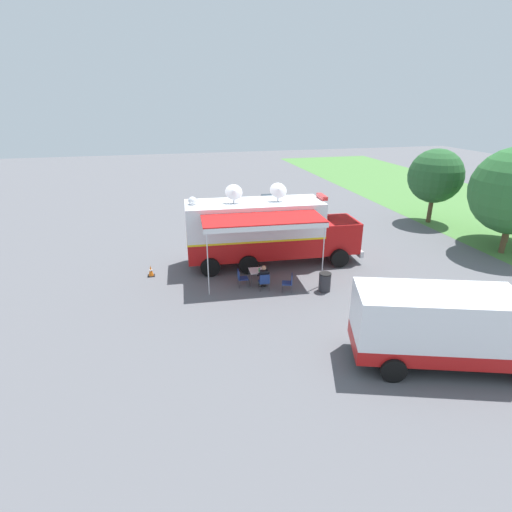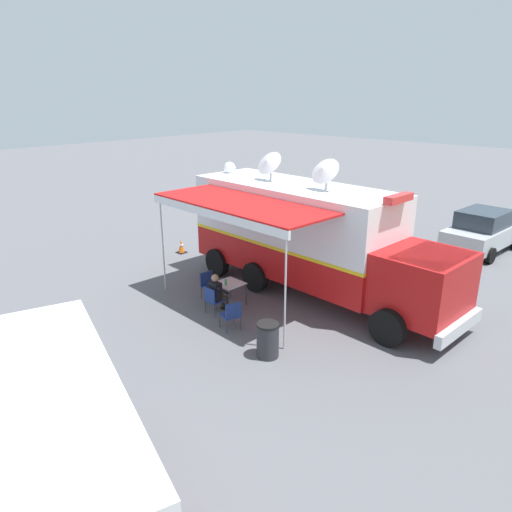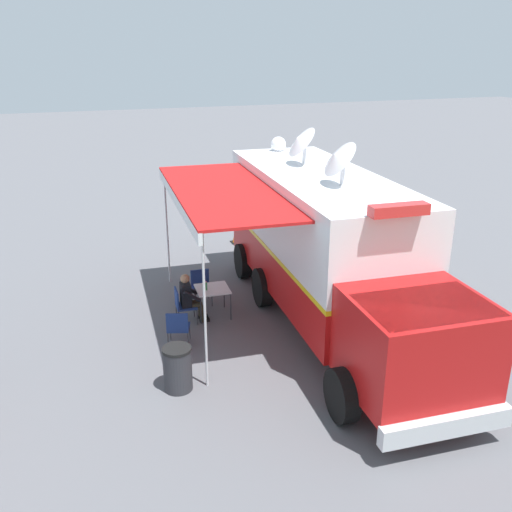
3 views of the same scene
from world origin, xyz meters
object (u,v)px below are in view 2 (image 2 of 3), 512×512
object	(u,v)px
command_truck	(310,236)
water_bottle	(226,282)
folding_chair_spare_by_truck	(232,313)
trash_bin	(268,340)
support_truck	(51,498)
seated_responder	(218,292)
traffic_cone	(181,246)
folding_chair_beside_table	(209,283)
car_behind_truck	(483,231)
folding_table	(229,285)
folding_chair_at_table	(213,298)

from	to	relation	value
command_truck	water_bottle	distance (m)	3.12
water_bottle	folding_chair_spare_by_truck	xyz separation A→B (m)	(0.96, 1.22, -0.32)
trash_bin	support_truck	distance (m)	6.54
seated_responder	traffic_cone	distance (m)	5.97
seated_responder	trash_bin	distance (m)	2.91
folding_chair_beside_table	traffic_cone	xyz separation A→B (m)	(-2.30, -4.26, -0.23)
traffic_cone	car_behind_truck	xyz separation A→B (m)	(-8.61, 9.03, 0.60)
command_truck	trash_bin	world-z (taller)	command_truck
trash_bin	traffic_cone	size ratio (longest dim) A/B	1.57
folding_table	traffic_cone	world-z (taller)	folding_table
water_bottle	trash_bin	xyz separation A→B (m)	(1.32, 2.87, -0.38)
folding_table	folding_chair_beside_table	xyz separation A→B (m)	(0.09, -0.85, -0.16)
command_truck	water_bottle	xyz separation A→B (m)	(2.67, -1.17, -1.11)
seated_responder	car_behind_truck	size ratio (longest dim) A/B	0.29
folding_table	support_truck	bearing A→B (deg)	31.15
seated_responder	trash_bin	xyz separation A→B (m)	(0.88, 2.77, -0.20)
support_truck	trash_bin	bearing A→B (deg)	-164.20
folding_chair_at_table	trash_bin	world-z (taller)	trash_bin
folding_table	folding_chair_at_table	xyz separation A→B (m)	(0.80, 0.13, -0.16)
car_behind_truck	trash_bin	bearing A→B (deg)	-4.71
trash_bin	support_truck	world-z (taller)	support_truck
water_bottle	traffic_cone	world-z (taller)	water_bottle
folding_chair_spare_by_truck	support_truck	distance (m)	7.47
traffic_cone	car_behind_truck	bearing A→B (deg)	133.63
car_behind_truck	folding_table	bearing A→B (deg)	-19.91
folding_chair_spare_by_truck	seated_responder	distance (m)	1.24
command_truck	folding_chair_beside_table	world-z (taller)	command_truck
support_truck	folding_chair_spare_by_truck	bearing A→B (deg)	-152.62
water_bottle	command_truck	bearing A→B (deg)	156.41
water_bottle	folding_chair_at_table	bearing A→B (deg)	8.13
water_bottle	support_truck	distance (m)	8.87
water_bottle	folding_table	bearing A→B (deg)	-168.20
command_truck	folding_chair_at_table	xyz separation A→B (m)	(3.30, -1.08, -1.43)
traffic_cone	seated_responder	bearing A→B (deg)	61.67
folding_chair_spare_by_truck	seated_responder	xyz separation A→B (m)	(-0.53, -1.12, 0.14)
folding_table	seated_responder	world-z (taller)	seated_responder
command_truck	folding_chair_spare_by_truck	xyz separation A→B (m)	(3.64, 0.05, -1.43)
folding_table	traffic_cone	bearing A→B (deg)	-113.46
folding_table	seated_responder	bearing A→B (deg)	12.66
folding_chair_at_table	support_truck	xyz separation A→B (m)	(6.92, 4.54, 0.87)
folding_table	folding_chair_beside_table	distance (m)	0.87
folding_table	water_bottle	size ratio (longest dim) A/B	3.78
folding_table	trash_bin	world-z (taller)	trash_bin
folding_chair_at_table	folding_chair_spare_by_truck	world-z (taller)	same
car_behind_truck	water_bottle	bearing A→B (deg)	-19.45
car_behind_truck	traffic_cone	bearing A→B (deg)	-46.37
traffic_cone	support_truck	size ratio (longest dim) A/B	0.08
folding_table	trash_bin	xyz separation A→B (m)	(1.50, 2.90, -0.22)
folding_chair_at_table	seated_responder	world-z (taller)	seated_responder
support_truck	car_behind_truck	world-z (taller)	support_truck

